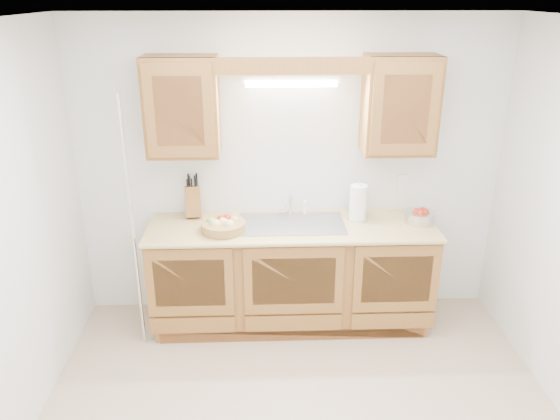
{
  "coord_description": "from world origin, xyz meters",
  "views": [
    {
      "loc": [
        -0.24,
        -2.8,
        2.64
      ],
      "look_at": [
        -0.11,
        0.85,
        1.17
      ],
      "focal_mm": 35.0,
      "sensor_mm": 36.0,
      "label": 1
    }
  ],
  "objects_px": {
    "apple_bowl": "(420,216)",
    "fruit_basket": "(223,225)",
    "knife_block": "(193,201)",
    "paper_towel": "(358,203)"
  },
  "relations": [
    {
      "from": "fruit_basket",
      "to": "paper_towel",
      "type": "xyz_separation_m",
      "value": [
        1.08,
        0.18,
        0.1
      ]
    },
    {
      "from": "paper_towel",
      "to": "fruit_basket",
      "type": "bearing_deg",
      "value": -170.5
    },
    {
      "from": "fruit_basket",
      "to": "knife_block",
      "type": "relative_size",
      "value": 1.05
    },
    {
      "from": "paper_towel",
      "to": "apple_bowl",
      "type": "xyz_separation_m",
      "value": [
        0.49,
        -0.08,
        -0.09
      ]
    },
    {
      "from": "fruit_basket",
      "to": "apple_bowl",
      "type": "xyz_separation_m",
      "value": [
        1.57,
        0.1,
        0.01
      ]
    },
    {
      "from": "fruit_basket",
      "to": "apple_bowl",
      "type": "relative_size",
      "value": 1.22
    },
    {
      "from": "apple_bowl",
      "to": "fruit_basket",
      "type": "bearing_deg",
      "value": -176.33
    },
    {
      "from": "fruit_basket",
      "to": "paper_towel",
      "type": "bearing_deg",
      "value": 9.5
    },
    {
      "from": "apple_bowl",
      "to": "paper_towel",
      "type": "bearing_deg",
      "value": 170.77
    },
    {
      "from": "paper_towel",
      "to": "apple_bowl",
      "type": "distance_m",
      "value": 0.51
    }
  ]
}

